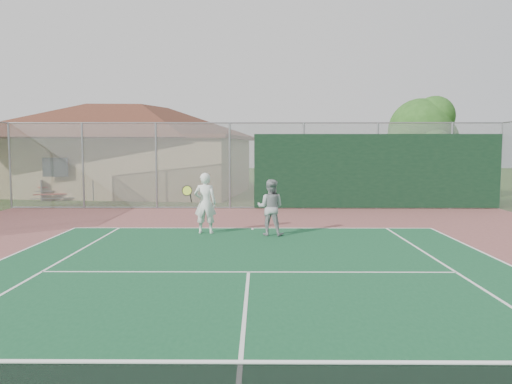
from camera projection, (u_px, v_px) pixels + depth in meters
back_fence at (306, 168)px, 20.27m from camera, size 20.08×0.11×3.53m
clubhouse at (130, 141)px, 27.16m from camera, size 14.19×10.46×5.66m
bleachers at (67, 189)px, 24.17m from camera, size 3.07×2.33×0.97m
tree at (423, 133)px, 22.81m from camera, size 3.47×3.29×4.84m
player_white_front at (205, 204)px, 14.34m from camera, size 0.98×0.63×1.75m
player_grey_back at (270, 208)px, 14.03m from camera, size 0.88×0.75×1.58m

